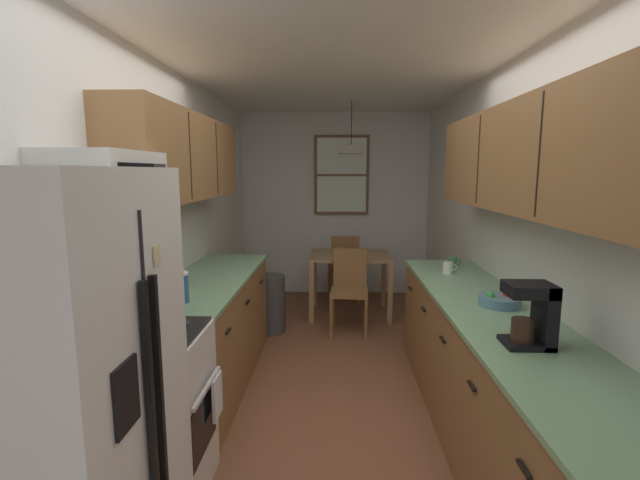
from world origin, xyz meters
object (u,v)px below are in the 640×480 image
at_px(dining_table, 350,264).
at_px(coffee_maker, 534,313).
at_px(storage_canister, 178,287).
at_px(mug_spare, 452,263).
at_px(mug_by_coffeemaker, 448,268).
at_px(refrigerator, 59,416).
at_px(microwave_over_range, 106,185).
at_px(table_serving_bowl, 340,251).
at_px(stove_range, 144,414).
at_px(dining_chair_far, 344,264).
at_px(dining_chair_near, 350,286).
at_px(fruit_bowl, 499,300).
at_px(trash_bin, 270,304).

xyz_separation_m(dining_table, coffee_maker, (0.79, -3.19, 0.44)).
xyz_separation_m(storage_canister, mug_spare, (2.04, 1.09, -0.05)).
xyz_separation_m(dining_table, mug_by_coffeemaker, (0.76, -1.63, 0.32)).
relative_size(refrigerator, coffee_maker, 5.64).
bearing_deg(microwave_over_range, table_serving_bowl, 69.67).
bearing_deg(dining_table, table_serving_bowl, 160.86).
height_order(storage_canister, mug_spare, storage_canister).
distance_m(refrigerator, coffee_maker, 2.07).
relative_size(stove_range, microwave_over_range, 1.76).
distance_m(stove_range, dining_chair_far, 3.89).
relative_size(mug_by_coffeemaker, table_serving_bowl, 0.68).
bearing_deg(coffee_maker, refrigerator, -161.07).
bearing_deg(refrigerator, mug_spare, 50.24).
distance_m(dining_table, mug_spare, 1.71).
height_order(microwave_over_range, storage_canister, microwave_over_range).
xyz_separation_m(dining_chair_far, coffee_maker, (0.85, -3.77, 0.56)).
bearing_deg(stove_range, table_serving_bowl, 71.49).
height_order(dining_chair_near, storage_canister, storage_canister).
relative_size(microwave_over_range, dining_chair_near, 0.70).
height_order(dining_table, mug_by_coffeemaker, mug_by_coffeemaker).
bearing_deg(table_serving_bowl, coffee_maker, -74.32).
distance_m(stove_range, fruit_bowl, 2.19).
distance_m(dining_chair_far, mug_spare, 2.26).
height_order(stove_range, dining_chair_far, stove_range).
distance_m(coffee_maker, fruit_bowl, 0.67).
distance_m(trash_bin, mug_spare, 2.02).
bearing_deg(fruit_bowl, mug_spare, 90.83).
height_order(dining_table, dining_chair_far, dining_chair_far).
height_order(stove_range, fruit_bowl, stove_range).
height_order(refrigerator, dining_chair_far, refrigerator).
distance_m(dining_table, dining_chair_near, 0.59).
relative_size(coffee_maker, fruit_bowl, 1.21).
xyz_separation_m(refrigerator, dining_table, (1.16, 3.86, -0.25)).
bearing_deg(microwave_over_range, coffee_maker, -1.22).
relative_size(dining_chair_far, fruit_bowl, 3.49).
distance_m(stove_range, mug_spare, 2.69).
height_order(dining_table, dining_chair_near, dining_chair_near).
distance_m(stove_range, storage_canister, 0.81).
bearing_deg(coffee_maker, storage_canister, 161.74).
relative_size(microwave_over_range, dining_table, 0.66).
relative_size(dining_table, storage_canister, 4.78).
height_order(refrigerator, dining_table, refrigerator).
distance_m(microwave_over_range, table_serving_bowl, 3.51).
relative_size(refrigerator, mug_by_coffeemaker, 15.20).
xyz_separation_m(dining_chair_far, trash_bin, (-0.83, -1.21, -0.19)).
bearing_deg(storage_canister, dining_chair_far, 70.04).
distance_m(storage_canister, coffee_maker, 2.09).
bearing_deg(storage_canister, fruit_bowl, 0.09).
bearing_deg(mug_by_coffeemaker, dining_table, 115.07).
relative_size(microwave_over_range, mug_by_coffeemaker, 5.42).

